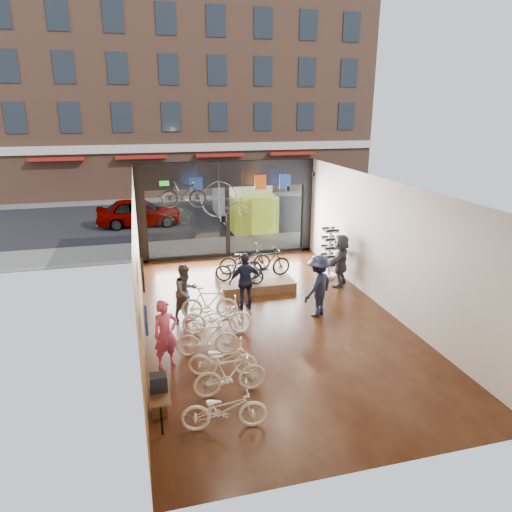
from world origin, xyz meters
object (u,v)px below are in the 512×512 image
object	(u,v)px
sunglasses_rack	(329,253)
floor_bike_3	(207,338)
floor_bike_5	(209,303)
display_bike_mid	(267,263)
customer_3	(318,286)
display_bike_right	(245,259)
customer_5	(340,260)
floor_bike_1	(230,374)
floor_bike_0	(224,409)
penny_farthing	(227,200)
hung_bike	(183,194)
customer_0	(166,334)
customer_1	(186,292)
street_car	(139,212)
box_truck	(244,199)
display_bike_left	(239,270)
floor_bike_2	(223,359)
floor_bike_4	(217,317)
display_platform	(254,281)
customer_2	(246,281)

from	to	relation	value
sunglasses_rack	floor_bike_3	bearing A→B (deg)	-143.85
floor_bike_5	display_bike_mid	bearing A→B (deg)	-37.27
floor_bike_3	customer_3	bearing A→B (deg)	-60.12
display_bike_right	customer_5	xyz separation A→B (m)	(2.99, -1.20, 0.11)
floor_bike_1	customer_5	bearing A→B (deg)	-45.96
floor_bike_0	display_bike_mid	size ratio (longest dim) A/B	0.96
penny_farthing	hung_bike	bearing A→B (deg)	-157.66
penny_farthing	customer_0	bearing A→B (deg)	-112.22
display_bike_mid	customer_3	size ratio (longest dim) A/B	0.92
customer_1	sunglasses_rack	world-z (taller)	sunglasses_rack
customer_3	floor_bike_0	bearing A→B (deg)	13.10
street_car	display_bike_right	size ratio (longest dim) A/B	2.29
display_bike_right	sunglasses_rack	xyz separation A→B (m)	(2.94, -0.38, 0.12)
box_truck	display_bike_left	size ratio (longest dim) A/B	4.05
penny_farthing	floor_bike_0	bearing A→B (deg)	-101.48
floor_bike_2	sunglasses_rack	world-z (taller)	sunglasses_rack
floor_bike_2	floor_bike_3	size ratio (longest dim) A/B	1.02
floor_bike_1	hung_bike	size ratio (longest dim) A/B	0.99
display_bike_mid	display_bike_right	xyz separation A→B (m)	(-0.61, 0.66, -0.02)
box_truck	customer_3	distance (m)	11.23
street_car	floor_bike_3	bearing A→B (deg)	-174.29
floor_bike_1	floor_bike_4	xyz separation A→B (m)	(0.20, 2.71, 0.02)
floor_bike_1	floor_bike_5	world-z (taller)	floor_bike_5
customer_0	floor_bike_3	bearing A→B (deg)	-9.01
street_car	hung_bike	xyz separation A→B (m)	(1.53, -7.80, 2.21)
display_platform	hung_bike	world-z (taller)	hung_bike
floor_bike_2	display_platform	bearing A→B (deg)	-9.06
box_truck	customer_2	xyz separation A→B (m)	(-2.34, -10.24, -0.44)
sunglasses_rack	penny_farthing	world-z (taller)	penny_farthing
floor_bike_5	customer_3	xyz separation A→B (m)	(3.04, -0.54, 0.43)
floor_bike_2	floor_bike_0	bearing A→B (deg)	-176.79
display_bike_left	sunglasses_rack	size ratio (longest dim) A/B	0.91
floor_bike_0	penny_farthing	size ratio (longest dim) A/B	0.96
display_bike_right	penny_farthing	bearing A→B (deg)	4.50
display_bike_left	customer_1	distance (m)	2.48
floor_bike_2	customer_1	size ratio (longest dim) A/B	0.95
hung_bike	street_car	bearing A→B (deg)	26.34
floor_bike_0	street_car	bearing A→B (deg)	11.80
display_bike_mid	sunglasses_rack	xyz separation A→B (m)	(2.33, 0.29, 0.10)
display_bike_right	floor_bike_3	bearing A→B (deg)	153.49
box_truck	display_platform	xyz separation A→B (m)	(-1.64, -8.50, -1.15)
floor_bike_3	customer_2	world-z (taller)	customer_2
customer_1	display_bike_left	bearing A→B (deg)	8.40
floor_bike_4	display_bike_mid	distance (m)	3.73
floor_bike_3	customer_2	size ratio (longest dim) A/B	0.87
floor_bike_5	floor_bike_4	bearing A→B (deg)	-165.59
floor_bike_3	customer_1	distance (m)	2.24
box_truck	floor_bike_2	size ratio (longest dim) A/B	4.29
floor_bike_0	floor_bike_3	distance (m)	2.71
floor_bike_2	customer_5	bearing A→B (deg)	-34.87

